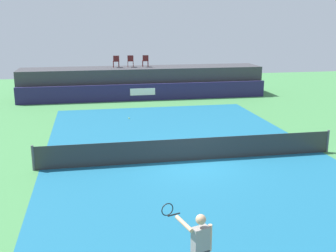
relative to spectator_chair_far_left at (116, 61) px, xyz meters
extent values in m
plane|color=#3D7A42|center=(1.92, -12.45, -2.69)|extent=(48.00, 48.00, 0.00)
cube|color=#16597A|center=(1.92, -15.45, -2.69)|extent=(12.00, 22.00, 0.00)
cube|color=#231E4C|center=(1.92, -1.95, -2.09)|extent=(18.00, 0.20, 1.20)
cube|color=white|center=(1.70, -2.06, -2.03)|extent=(1.80, 0.02, 0.50)
cube|color=#38383D|center=(1.92, -0.15, -1.59)|extent=(18.00, 2.80, 2.20)
cylinder|color=#561919|center=(0.20, 0.28, -0.27)|extent=(0.04, 0.04, 0.44)
cylinder|color=#561919|center=(-0.21, 0.27, -0.27)|extent=(0.04, 0.04, 0.44)
cylinder|color=#561919|center=(0.20, -0.12, -0.27)|extent=(0.04, 0.04, 0.44)
cylinder|color=#561919|center=(-0.20, -0.13, -0.27)|extent=(0.04, 0.04, 0.44)
cube|color=#561919|center=(0.00, 0.08, -0.04)|extent=(0.45, 0.45, 0.03)
cube|color=#561919|center=(0.00, -0.13, 0.19)|extent=(0.44, 0.03, 0.42)
cylinder|color=#561919|center=(1.30, 0.30, -0.27)|extent=(0.04, 0.04, 0.44)
cylinder|color=#561919|center=(0.89, 0.33, -0.27)|extent=(0.04, 0.04, 0.44)
cylinder|color=#561919|center=(1.27, -0.10, -0.27)|extent=(0.04, 0.04, 0.44)
cylinder|color=#561919|center=(0.86, -0.07, -0.27)|extent=(0.04, 0.04, 0.44)
cube|color=#561919|center=(1.08, 0.11, -0.04)|extent=(0.47, 0.47, 0.03)
cube|color=#561919|center=(1.06, -0.09, 0.19)|extent=(0.44, 0.06, 0.42)
cylinder|color=#561919|center=(2.40, 0.26, -0.27)|extent=(0.04, 0.04, 0.44)
cylinder|color=#561919|center=(2.00, 0.27, -0.27)|extent=(0.04, 0.04, 0.44)
cylinder|color=#561919|center=(2.39, -0.14, -0.27)|extent=(0.04, 0.04, 0.44)
cylinder|color=#561919|center=(1.99, -0.13, -0.27)|extent=(0.04, 0.04, 0.44)
cube|color=#561919|center=(2.20, 0.07, -0.04)|extent=(0.45, 0.45, 0.03)
cube|color=#561919|center=(2.19, -0.14, 0.19)|extent=(0.44, 0.04, 0.42)
cube|color=#2D2D2D|center=(1.92, -15.45, -2.22)|extent=(12.40, 0.02, 0.95)
cylinder|color=#4C4C51|center=(-4.28, -15.45, -2.19)|extent=(0.10, 0.10, 1.00)
cylinder|color=#4C4C51|center=(8.12, -15.45, -2.19)|extent=(0.10, 0.10, 1.00)
cube|color=gray|center=(0.12, -23.75, -1.49)|extent=(0.41, 0.30, 0.56)
sphere|color=tan|center=(0.12, -23.75, -1.03)|extent=(0.22, 0.22, 0.22)
cylinder|color=tan|center=(0.35, -23.67, -1.51)|extent=(0.09, 0.09, 0.60)
cylinder|color=tan|center=(-0.19, -23.57, -1.19)|extent=(0.28, 0.60, 0.14)
cylinder|color=black|center=(-0.33, -23.17, -1.16)|extent=(0.29, 0.13, 0.03)
torus|color=black|center=(-0.42, -22.89, -1.16)|extent=(0.30, 0.12, 0.30)
sphere|color=#D8EA33|center=(0.18, -7.49, -2.66)|extent=(0.07, 0.07, 0.07)
camera|label=1|loc=(-2.00, -31.28, 2.95)|focal=44.44mm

